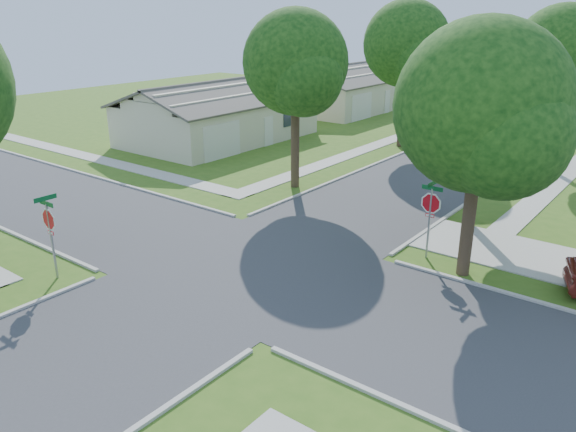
{
  "coord_description": "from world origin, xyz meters",
  "views": [
    {
      "loc": [
        12.34,
        -13.71,
        8.66
      ],
      "look_at": [
        0.49,
        1.66,
        1.6
      ],
      "focal_mm": 35.0,
      "sensor_mm": 36.0,
      "label": 1
    }
  ],
  "objects_px": {
    "tree_e_near": "(485,93)",
    "car_curb_east": "(553,131)",
    "stop_sign_sw": "(49,223)",
    "tree_w_near": "(296,67)",
    "house_nw_near": "(219,119)",
    "tree_w_mid": "(407,48)",
    "tree_ne_corner": "(483,115)",
    "stop_sign_ne": "(431,206)",
    "tree_e_mid": "(562,59)",
    "house_nw_far": "(346,93)",
    "tree_w_far": "(477,53)",
    "car_curb_west": "(519,113)"
  },
  "relations": [
    {
      "from": "tree_e_near",
      "to": "car_curb_east",
      "type": "relative_size",
      "value": 1.8
    },
    {
      "from": "stop_sign_sw",
      "to": "tree_w_near",
      "type": "height_order",
      "value": "tree_w_near"
    },
    {
      "from": "house_nw_near",
      "to": "tree_w_mid",
      "type": "bearing_deg",
      "value": 27.9
    },
    {
      "from": "tree_ne_corner",
      "to": "house_nw_near",
      "type": "relative_size",
      "value": 0.64
    },
    {
      "from": "stop_sign_ne",
      "to": "tree_e_mid",
      "type": "bearing_deg",
      "value": 89.8
    },
    {
      "from": "house_nw_far",
      "to": "car_curb_east",
      "type": "relative_size",
      "value": 2.96
    },
    {
      "from": "tree_e_mid",
      "to": "car_curb_east",
      "type": "distance_m",
      "value": 9.61
    },
    {
      "from": "stop_sign_ne",
      "to": "tree_w_mid",
      "type": "relative_size",
      "value": 0.31
    },
    {
      "from": "tree_w_far",
      "to": "house_nw_far",
      "type": "height_order",
      "value": "tree_w_far"
    },
    {
      "from": "tree_e_near",
      "to": "house_nw_near",
      "type": "xyz_separation_m",
      "value": [
        -20.74,
        5.99,
        -4.13
      ]
    },
    {
      "from": "tree_w_far",
      "to": "tree_w_near",
      "type": "bearing_deg",
      "value": -89.99
    },
    {
      "from": "tree_w_near",
      "to": "house_nw_far",
      "type": "xyz_separation_m",
      "value": [
        -11.35,
        22.99,
        -4.6
      ]
    },
    {
      "from": "tree_w_mid",
      "to": "tree_w_far",
      "type": "bearing_deg",
      "value": 90.05
    },
    {
      "from": "car_curb_west",
      "to": "stop_sign_sw",
      "type": "bearing_deg",
      "value": 81.36
    },
    {
      "from": "stop_sign_ne",
      "to": "tree_w_near",
      "type": "xyz_separation_m",
      "value": [
        -9.34,
        4.31,
        4.08
      ]
    },
    {
      "from": "car_curb_west",
      "to": "tree_w_mid",
      "type": "bearing_deg",
      "value": 73.38
    },
    {
      "from": "tree_e_mid",
      "to": "stop_sign_ne",
      "type": "bearing_deg",
      "value": -90.2
    },
    {
      "from": "tree_e_near",
      "to": "tree_w_mid",
      "type": "height_order",
      "value": "tree_w_mid"
    },
    {
      "from": "stop_sign_ne",
      "to": "house_nw_near",
      "type": "height_order",
      "value": "house_nw_near"
    },
    {
      "from": "stop_sign_sw",
      "to": "stop_sign_ne",
      "type": "distance_m",
      "value": 13.29
    },
    {
      "from": "tree_w_mid",
      "to": "stop_sign_sw",
      "type": "bearing_deg",
      "value": -90.13
    },
    {
      "from": "tree_ne_corner",
      "to": "stop_sign_sw",
      "type": "bearing_deg",
      "value": -141.16
    },
    {
      "from": "stop_sign_ne",
      "to": "tree_e_near",
      "type": "bearing_deg",
      "value": 89.32
    },
    {
      "from": "stop_sign_sw",
      "to": "house_nw_near",
      "type": "bearing_deg",
      "value": 119.83
    },
    {
      "from": "stop_sign_sw",
      "to": "stop_sign_ne",
      "type": "bearing_deg",
      "value": 45.0
    },
    {
      "from": "tree_w_near",
      "to": "house_nw_far",
      "type": "distance_m",
      "value": 26.05
    },
    {
      "from": "tree_w_near",
      "to": "tree_w_far",
      "type": "height_order",
      "value": "tree_w_near"
    },
    {
      "from": "stop_sign_sw",
      "to": "car_curb_west",
      "type": "relative_size",
      "value": 0.69
    },
    {
      "from": "tree_e_near",
      "to": "tree_e_mid",
      "type": "bearing_deg",
      "value": 89.97
    },
    {
      "from": "stop_sign_sw",
      "to": "tree_w_mid",
      "type": "distance_m",
      "value": 26.09
    },
    {
      "from": "tree_e_mid",
      "to": "tree_w_mid",
      "type": "xyz_separation_m",
      "value": [
        -9.4,
        0.0,
        0.24
      ]
    },
    {
      "from": "tree_e_mid",
      "to": "house_nw_near",
      "type": "distance_m",
      "value": 22.12
    },
    {
      "from": "stop_sign_sw",
      "to": "tree_e_near",
      "type": "xyz_separation_m",
      "value": [
        9.45,
        13.71,
        3.61
      ]
    },
    {
      "from": "tree_e_mid",
      "to": "car_curb_west",
      "type": "xyz_separation_m",
      "value": [
        -5.96,
        15.02,
        -5.62
      ]
    },
    {
      "from": "stop_sign_ne",
      "to": "car_curb_west",
      "type": "relative_size",
      "value": 0.69
    },
    {
      "from": "tree_ne_corner",
      "to": "car_curb_east",
      "type": "distance_m",
      "value": 25.21
    },
    {
      "from": "tree_w_far",
      "to": "house_nw_far",
      "type": "distance_m",
      "value": 12.19
    },
    {
      "from": "tree_w_far",
      "to": "car_curb_west",
      "type": "height_order",
      "value": "tree_w_far"
    },
    {
      "from": "tree_e_near",
      "to": "house_nw_far",
      "type": "distance_m",
      "value": 31.24
    },
    {
      "from": "stop_sign_sw",
      "to": "tree_w_far",
      "type": "bearing_deg",
      "value": 89.93
    },
    {
      "from": "tree_w_mid",
      "to": "car_curb_east",
      "type": "xyz_separation_m",
      "value": [
        7.84,
        7.74,
        -5.7
      ]
    },
    {
      "from": "tree_w_near",
      "to": "tree_w_far",
      "type": "distance_m",
      "value": 25.01
    },
    {
      "from": "tree_e_mid",
      "to": "tree_ne_corner",
      "type": "xyz_separation_m",
      "value": [
        1.6,
        -16.8,
        -0.66
      ]
    },
    {
      "from": "tree_e_near",
      "to": "tree_w_mid",
      "type": "bearing_deg",
      "value": 128.05
    },
    {
      "from": "car_curb_west",
      "to": "tree_w_far",
      "type": "bearing_deg",
      "value": 26.68
    },
    {
      "from": "stop_sign_sw",
      "to": "tree_w_near",
      "type": "bearing_deg",
      "value": 89.77
    },
    {
      "from": "tree_w_far",
      "to": "car_curb_east",
      "type": "relative_size",
      "value": 1.75
    },
    {
      "from": "tree_w_near",
      "to": "car_curb_west",
      "type": "distance_m",
      "value": 27.79
    },
    {
      "from": "house_nw_near",
      "to": "car_curb_west",
      "type": "distance_m",
      "value": 25.73
    },
    {
      "from": "house_nw_near",
      "to": "tree_e_mid",
      "type": "bearing_deg",
      "value": 16.15
    }
  ]
}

